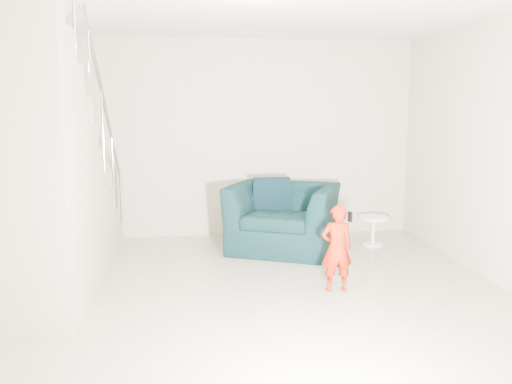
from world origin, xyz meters
TOP-DOWN VIEW (x-y plane):
  - floor at (0.00, 0.00)m, footprint 5.50×5.50m
  - back_wall at (0.00, 2.75)m, footprint 5.00×0.00m
  - front_wall at (0.00, -2.75)m, footprint 5.00×0.00m
  - armchair at (0.56, 1.86)m, footprint 1.61×1.53m
  - toddler at (0.84, 0.28)m, footprint 0.32×0.22m
  - side_table at (1.77, 1.95)m, footprint 0.39×0.39m
  - staircase at (-2.00, 0.55)m, footprint 1.02×3.03m
  - cushion at (0.45, 2.13)m, footprint 0.48×0.23m
  - throw at (-0.03, 1.92)m, footprint 0.04×0.43m
  - phone at (0.95, 0.25)m, footprint 0.04×0.05m

SIDE VIEW (x-z plane):
  - floor at x=0.00m, z-range 0.00..0.00m
  - side_table at x=1.77m, z-range 0.07..0.45m
  - armchair at x=0.56m, z-range 0.00..0.83m
  - toddler at x=0.84m, z-range 0.00..0.86m
  - throw at x=-0.03m, z-range 0.28..0.76m
  - cushion at x=0.45m, z-range 0.42..0.89m
  - phone at x=0.95m, z-range 0.69..0.79m
  - staircase at x=-2.00m, z-range -0.86..2.76m
  - back_wall at x=0.00m, z-range -1.15..3.85m
  - front_wall at x=0.00m, z-range -1.15..3.85m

